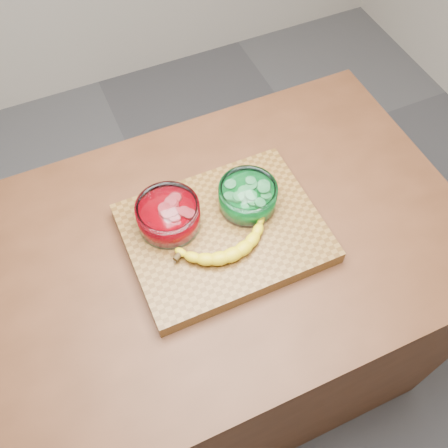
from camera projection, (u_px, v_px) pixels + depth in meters
name	position (u px, v px, depth m)	size (l,w,h in m)	color
ground	(224.00, 358.00, 1.95)	(3.50, 3.50, 0.00)	#545458
counter	(224.00, 312.00, 1.58)	(1.20, 0.80, 0.90)	#4F2B17
cutting_board	(224.00, 233.00, 1.18)	(0.45, 0.35, 0.04)	brown
bowl_red	(168.00, 215.00, 1.15)	(0.15, 0.15, 0.07)	white
bowl_green	(248.00, 196.00, 1.18)	(0.14, 0.14, 0.06)	white
banana	(226.00, 245.00, 1.12)	(0.26, 0.12, 0.04)	gold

